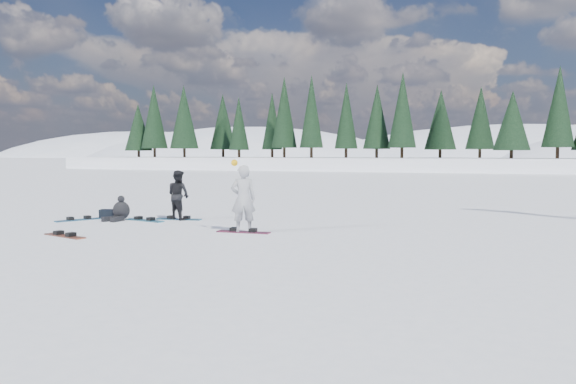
% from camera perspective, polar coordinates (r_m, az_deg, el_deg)
% --- Properties ---
extents(ground, '(420.00, 420.00, 0.00)m').
position_cam_1_polar(ground, '(16.34, -9.05, -3.72)').
color(ground, white).
rests_on(ground, ground).
extents(alpine_backdrop, '(412.50, 227.00, 53.20)m').
position_cam_1_polar(alpine_backdrop, '(205.06, 13.06, -0.56)').
color(alpine_backdrop, white).
rests_on(alpine_backdrop, ground).
extents(snowboarder_woman, '(0.80, 0.70, 2.00)m').
position_cam_1_polar(snowboarder_woman, '(15.33, -4.59, -0.67)').
color(snowboarder_woman, '#ACACB2').
rests_on(snowboarder_woman, ground).
extents(snowboarder_man, '(0.94, 0.84, 1.62)m').
position_cam_1_polar(snowboarder_man, '(18.58, -11.08, -0.30)').
color(snowboarder_man, black).
rests_on(snowboarder_man, ground).
extents(seated_rider, '(0.66, 0.99, 0.79)m').
position_cam_1_polar(seated_rider, '(18.99, -16.66, -1.83)').
color(seated_rider, black).
rests_on(seated_rider, ground).
extents(gear_bag, '(0.52, 0.42, 0.30)m').
position_cam_1_polar(gear_bag, '(19.62, -17.91, -2.13)').
color(gear_bag, black).
rests_on(gear_bag, ground).
extents(snowboard_woman, '(1.51, 0.33, 0.03)m').
position_cam_1_polar(snowboard_woman, '(15.44, -4.56, -4.08)').
color(snowboard_woman, maroon).
rests_on(snowboard_woman, ground).
extents(snowboard_man, '(1.52, 0.49, 0.03)m').
position_cam_1_polar(snowboard_man, '(18.66, -11.05, -2.73)').
color(snowboard_man, '#16597E').
rests_on(snowboard_man, ground).
extents(snowboard_loose_c, '(1.52, 0.64, 0.03)m').
position_cam_1_polar(snowboard_loose_c, '(18.59, -14.37, -2.81)').
color(snowboard_loose_c, '#1A6C91').
rests_on(snowboard_loose_c, ground).
extents(snowboard_loose_a, '(0.98, 1.44, 0.03)m').
position_cam_1_polar(snowboard_loose_a, '(19.37, -20.47, -2.67)').
color(snowboard_loose_a, '#195C8A').
rests_on(snowboard_loose_a, ground).
extents(snowboard_loose_b, '(1.51, 0.73, 0.03)m').
position_cam_1_polar(snowboard_loose_b, '(15.80, -21.74, -4.17)').
color(snowboard_loose_b, brown).
rests_on(snowboard_loose_b, ground).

